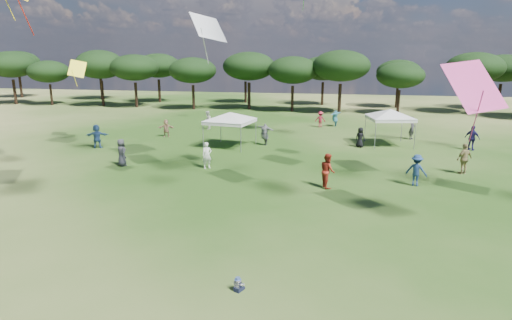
{
  "coord_description": "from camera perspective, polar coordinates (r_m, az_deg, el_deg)",
  "views": [
    {
      "loc": [
        3.3,
        -9.21,
        7.08
      ],
      "look_at": [
        0.32,
        6.0,
        3.23
      ],
      "focal_mm": 30.0,
      "sensor_mm": 36.0,
      "label": 1
    }
  ],
  "objects": [
    {
      "name": "tent_left",
      "position": [
        33.17,
        -3.51,
        6.18
      ],
      "size": [
        6.55,
        6.55,
        3.03
      ],
      "rotation": [
        0.0,
        0.0,
        -0.17
      ],
      "color": "gray",
      "rests_on": "ground"
    },
    {
      "name": "festival_crowd",
      "position": [
        33.37,
        4.08,
        3.22
      ],
      "size": [
        29.64,
        22.23,
        1.92
      ],
      "color": "black",
      "rests_on": "ground"
    },
    {
      "name": "tree_line",
      "position": [
        56.65,
        10.38,
        12.07
      ],
      "size": [
        108.78,
        17.63,
        7.77
      ],
      "color": "black",
      "rests_on": "ground"
    },
    {
      "name": "tent_right",
      "position": [
        35.29,
        17.51,
        6.28
      ],
      "size": [
        6.35,
        6.35,
        3.18
      ],
      "rotation": [
        0.0,
        0.0,
        0.2
      ],
      "color": "gray",
      "rests_on": "ground"
    },
    {
      "name": "toddler",
      "position": [
        13.64,
        -2.38,
        -16.3
      ],
      "size": [
        0.36,
        0.39,
        0.47
      ],
      "rotation": [
        0.0,
        0.0,
        -0.4
      ],
      "color": "black",
      "rests_on": "ground"
    }
  ]
}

